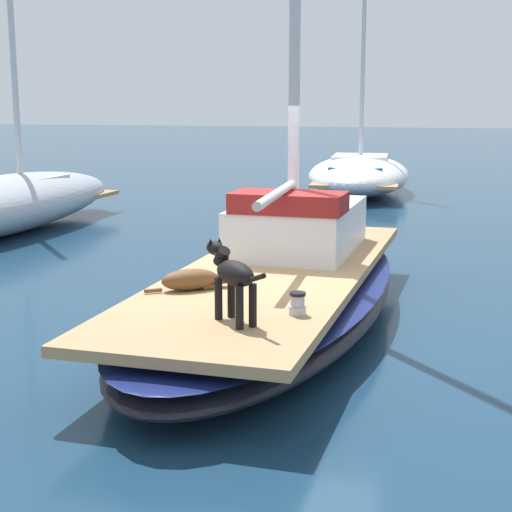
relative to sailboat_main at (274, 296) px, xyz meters
The scene contains 8 objects.
ground_plane 0.34m from the sailboat_main, ahead, with size 120.00×120.00×0.00m, color navy.
sailboat_main is the anchor object (origin of this frame).
cabin_house 1.30m from the sailboat_main, 85.10° to the left, with size 1.57×2.32×0.84m.
dog_brown 1.38m from the sailboat_main, 118.64° to the right, with size 0.83×0.60×0.22m.
dog_black 2.34m from the sailboat_main, 88.78° to the right, with size 0.71×0.73×0.70m.
deck_winch 2.00m from the sailboat_main, 73.07° to the right, with size 0.16×0.16×0.21m.
coiled_rope 1.19m from the sailboat_main, 124.14° to the right, with size 0.32×0.32×0.04m, color beige.
moored_boat_far_astern 12.93m from the sailboat_main, 90.37° to the left, with size 2.80×5.86×7.14m.
Camera 1 is at (1.65, -8.83, 2.62)m, focal length 56.06 mm.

